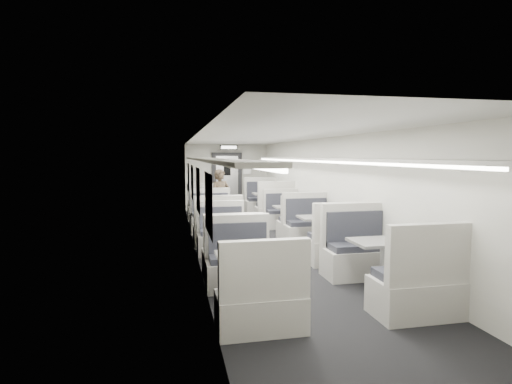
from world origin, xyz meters
name	(u,v)px	position (x,y,z in m)	size (l,w,h in m)	color
room	(263,192)	(0.00, 0.00, 1.20)	(3.24, 12.24, 2.64)	black
booth_left_a	(206,211)	(-1.00, 3.08, 0.37)	(1.03, 2.09, 1.12)	#B8B5AD
booth_left_b	(214,223)	(-1.00, 0.95, 0.38)	(1.05, 2.14, 1.14)	#B8B5AD
booth_left_c	(226,244)	(-1.00, -1.29, 0.36)	(0.98, 1.99, 1.07)	#B8B5AD
booth_left_d	(248,279)	(-1.00, -3.47, 0.37)	(1.01, 2.04, 1.09)	#B8B5AD
booth_right_a	(269,206)	(1.00, 3.59, 0.42)	(1.16, 2.35, 1.26)	#B8B5AD
booth_right_b	(290,219)	(1.00, 1.28, 0.36)	(0.98, 1.99, 1.07)	#B8B5AD
booth_right_c	(321,234)	(1.00, -0.91, 0.39)	(1.07, 2.17, 1.16)	#B8B5AD
booth_right_d	(383,266)	(1.00, -3.39, 0.40)	(1.11, 2.25, 1.20)	#B8B5AD
passenger	(221,199)	(-0.67, 2.26, 0.81)	(0.59, 0.39, 1.62)	black
window_a	(189,177)	(-1.49, 3.40, 1.35)	(0.02, 1.18, 0.84)	black
window_b	(192,182)	(-1.49, 1.20, 1.35)	(0.02, 1.18, 0.84)	black
window_c	(198,190)	(-1.49, -1.00, 1.35)	(0.02, 1.18, 0.84)	black
window_d	(209,204)	(-1.49, -3.20, 1.35)	(0.02, 1.18, 0.84)	black
luggage_rack_left	(208,159)	(-1.24, -0.30, 1.92)	(0.46, 10.40, 0.09)	#B8B5AD
luggage_rack_right	(322,159)	(1.24, -0.30, 1.92)	(0.46, 10.40, 0.09)	#B8B5AD
vestibule_door	(227,182)	(0.00, 5.93, 1.04)	(1.10, 0.13, 2.10)	black
exit_sign	(229,147)	(0.00, 5.44, 2.28)	(0.62, 0.12, 0.16)	black
wall_notice	(247,169)	(0.75, 5.92, 1.50)	(0.32, 0.02, 0.40)	white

